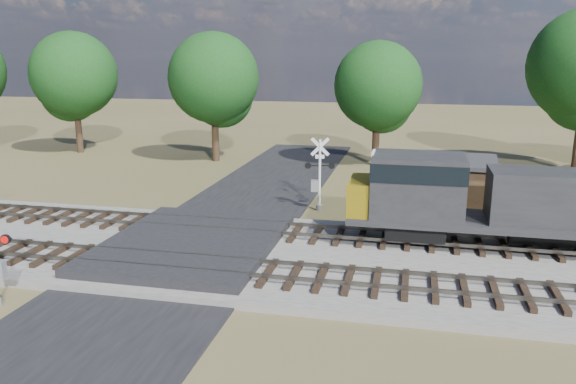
# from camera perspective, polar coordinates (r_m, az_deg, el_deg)

# --- Properties ---
(ground) EXTENTS (160.00, 160.00, 0.00)m
(ground) POSITION_cam_1_polar(r_m,az_deg,el_deg) (24.14, -10.13, -6.43)
(ground) COLOR #4E4E29
(ground) RESTS_ON ground
(ballast_bed) EXTENTS (140.00, 10.00, 0.30)m
(ballast_bed) POSITION_cam_1_polar(r_m,az_deg,el_deg) (22.84, 14.44, -7.44)
(ballast_bed) COLOR gray
(ballast_bed) RESTS_ON ground
(road) EXTENTS (7.00, 60.00, 0.08)m
(road) POSITION_cam_1_polar(r_m,az_deg,el_deg) (24.12, -10.14, -6.35)
(road) COLOR black
(road) RESTS_ON ground
(crossing_panel) EXTENTS (7.00, 9.00, 0.62)m
(crossing_panel) POSITION_cam_1_polar(r_m,az_deg,el_deg) (24.47, -9.72, -5.36)
(crossing_panel) COLOR #262628
(crossing_panel) RESTS_ON ground
(track_near) EXTENTS (140.00, 2.60, 0.33)m
(track_near) POSITION_cam_1_polar(r_m,az_deg,el_deg) (21.22, -4.39, -7.93)
(track_near) COLOR black
(track_near) RESTS_ON ballast_bed
(track_far) EXTENTS (140.00, 2.60, 0.33)m
(track_far) POSITION_cam_1_polar(r_m,az_deg,el_deg) (25.76, -1.16, -3.94)
(track_far) COLOR black
(track_far) RESTS_ON ballast_bed
(crossing_signal_far) EXTENTS (1.60, 0.43, 4.01)m
(crossing_signal_far) POSITION_cam_1_polar(r_m,az_deg,el_deg) (30.31, 3.07, 1.20)
(crossing_signal_far) COLOR silver
(crossing_signal_far) RESTS_ON ground
(equipment_shed) EXTENTS (4.79, 4.79, 3.02)m
(equipment_shed) POSITION_cam_1_polar(r_m,az_deg,el_deg) (30.57, 16.23, 0.51)
(equipment_shed) COLOR #3E291A
(equipment_shed) RESTS_ON ground
(treeline) EXTENTS (80.19, 11.71, 11.54)m
(treeline) POSITION_cam_1_polar(r_m,az_deg,el_deg) (41.97, 7.43, 11.54)
(treeline) COLOR black
(treeline) RESTS_ON ground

